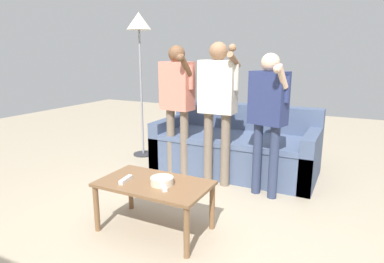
{
  "coord_description": "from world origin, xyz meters",
  "views": [
    {
      "loc": [
        1.09,
        -2.16,
        1.4
      ],
      "look_at": [
        -0.23,
        0.46,
        0.71
      ],
      "focal_mm": 30.9,
      "sensor_mm": 36.0,
      "label": 1
    }
  ],
  "objects_px": {
    "game_remote_wand_far": "(126,180)",
    "snack_bowl": "(162,181)",
    "player_left": "(177,96)",
    "player_right": "(268,109)",
    "player_center": "(218,97)",
    "couch": "(236,148)",
    "coffee_table": "(154,189)",
    "game_remote_wand_near": "(162,186)",
    "floor_lamp": "(139,33)",
    "game_remote_nunchuk": "(170,179)"
  },
  "relations": [
    {
      "from": "couch",
      "to": "game_remote_nunchuk",
      "type": "distance_m",
      "value": 1.59
    },
    {
      "from": "coffee_table",
      "to": "game_remote_nunchuk",
      "type": "bearing_deg",
      "value": 34.62
    },
    {
      "from": "couch",
      "to": "player_center",
      "type": "xyz_separation_m",
      "value": [
        -0.04,
        -0.52,
        0.68
      ]
    },
    {
      "from": "couch",
      "to": "game_remote_wand_near",
      "type": "distance_m",
      "value": 1.74
    },
    {
      "from": "game_remote_wand_far",
      "to": "snack_bowl",
      "type": "bearing_deg",
      "value": 14.32
    },
    {
      "from": "couch",
      "to": "player_right",
      "type": "height_order",
      "value": "player_right"
    },
    {
      "from": "couch",
      "to": "coffee_table",
      "type": "xyz_separation_m",
      "value": [
        -0.1,
        -1.66,
        0.08
      ]
    },
    {
      "from": "couch",
      "to": "floor_lamp",
      "type": "bearing_deg",
      "value": 179.38
    },
    {
      "from": "snack_bowl",
      "to": "floor_lamp",
      "type": "relative_size",
      "value": 0.09
    },
    {
      "from": "game_remote_nunchuk",
      "to": "game_remote_wand_near",
      "type": "relative_size",
      "value": 0.65
    },
    {
      "from": "game_remote_wand_near",
      "to": "couch",
      "type": "bearing_deg",
      "value": 90.76
    },
    {
      "from": "game_remote_wand_far",
      "to": "couch",
      "type": "bearing_deg",
      "value": 79.82
    },
    {
      "from": "floor_lamp",
      "to": "coffee_table",
      "type": "bearing_deg",
      "value": -52.49
    },
    {
      "from": "game_remote_nunchuk",
      "to": "floor_lamp",
      "type": "relative_size",
      "value": 0.05
    },
    {
      "from": "snack_bowl",
      "to": "floor_lamp",
      "type": "bearing_deg",
      "value": 129.06
    },
    {
      "from": "couch",
      "to": "game_remote_wand_far",
      "type": "distance_m",
      "value": 1.78
    },
    {
      "from": "coffee_table",
      "to": "game_remote_wand_near",
      "type": "distance_m",
      "value": 0.16
    },
    {
      "from": "snack_bowl",
      "to": "player_right",
      "type": "xyz_separation_m",
      "value": [
        0.53,
        1.08,
        0.45
      ]
    },
    {
      "from": "game_remote_nunchuk",
      "to": "player_center",
      "type": "height_order",
      "value": "player_center"
    },
    {
      "from": "game_remote_wand_near",
      "to": "player_right",
      "type": "bearing_deg",
      "value": 66.71
    },
    {
      "from": "snack_bowl",
      "to": "game_remote_nunchuk",
      "type": "height_order",
      "value": "snack_bowl"
    },
    {
      "from": "game_remote_wand_near",
      "to": "coffee_table",
      "type": "bearing_deg",
      "value": 149.42
    },
    {
      "from": "player_left",
      "to": "player_center",
      "type": "xyz_separation_m",
      "value": [
        0.52,
        -0.06,
        0.02
      ]
    },
    {
      "from": "game_remote_nunchuk",
      "to": "player_right",
      "type": "xyz_separation_m",
      "value": [
        0.51,
        1.0,
        0.45
      ]
    },
    {
      "from": "coffee_table",
      "to": "player_right",
      "type": "distance_m",
      "value": 1.34
    },
    {
      "from": "snack_bowl",
      "to": "floor_lamp",
      "type": "distance_m",
      "value": 2.49
    },
    {
      "from": "snack_bowl",
      "to": "player_right",
      "type": "bearing_deg",
      "value": 63.65
    },
    {
      "from": "game_remote_wand_near",
      "to": "floor_lamp",
      "type": "bearing_deg",
      "value": 128.88
    },
    {
      "from": "game_remote_nunchuk",
      "to": "coffee_table",
      "type": "bearing_deg",
      "value": -145.38
    },
    {
      "from": "player_left",
      "to": "player_right",
      "type": "height_order",
      "value": "player_left"
    },
    {
      "from": "snack_bowl",
      "to": "player_left",
      "type": "distance_m",
      "value": 1.42
    },
    {
      "from": "snack_bowl",
      "to": "game_remote_wand_far",
      "type": "bearing_deg",
      "value": -165.68
    },
    {
      "from": "coffee_table",
      "to": "snack_bowl",
      "type": "distance_m",
      "value": 0.12
    },
    {
      "from": "snack_bowl",
      "to": "player_left",
      "type": "xyz_separation_m",
      "value": [
        -0.54,
        1.21,
        0.5
      ]
    },
    {
      "from": "couch",
      "to": "coffee_table",
      "type": "relative_size",
      "value": 2.17
    },
    {
      "from": "coffee_table",
      "to": "snack_bowl",
      "type": "bearing_deg",
      "value": -6.76
    },
    {
      "from": "player_center",
      "to": "game_remote_nunchuk",
      "type": "bearing_deg",
      "value": -87.98
    },
    {
      "from": "player_center",
      "to": "game_remote_wand_far",
      "type": "xyz_separation_m",
      "value": [
        -0.28,
        -1.22,
        -0.53
      ]
    },
    {
      "from": "couch",
      "to": "game_remote_wand_far",
      "type": "bearing_deg",
      "value": -100.18
    },
    {
      "from": "player_center",
      "to": "floor_lamp",
      "type": "bearing_deg",
      "value": 158.37
    },
    {
      "from": "couch",
      "to": "player_right",
      "type": "xyz_separation_m",
      "value": [
        0.51,
        -0.59,
        0.61
      ]
    },
    {
      "from": "game_remote_wand_far",
      "to": "player_center",
      "type": "bearing_deg",
      "value": 77.21
    },
    {
      "from": "game_remote_wand_near",
      "to": "game_remote_nunchuk",
      "type": "bearing_deg",
      "value": 98.25
    },
    {
      "from": "game_remote_nunchuk",
      "to": "player_left",
      "type": "distance_m",
      "value": 1.36
    },
    {
      "from": "player_left",
      "to": "game_remote_wand_far",
      "type": "relative_size",
      "value": 9.34
    },
    {
      "from": "player_left",
      "to": "game_remote_wand_far",
      "type": "distance_m",
      "value": 1.41
    },
    {
      "from": "game_remote_nunchuk",
      "to": "game_remote_wand_far",
      "type": "relative_size",
      "value": 0.55
    },
    {
      "from": "coffee_table",
      "to": "player_left",
      "type": "xyz_separation_m",
      "value": [
        -0.46,
        1.2,
        0.59
      ]
    },
    {
      "from": "floor_lamp",
      "to": "player_left",
      "type": "distance_m",
      "value": 1.2
    },
    {
      "from": "player_right",
      "to": "couch",
      "type": "bearing_deg",
      "value": 131.19
    }
  ]
}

